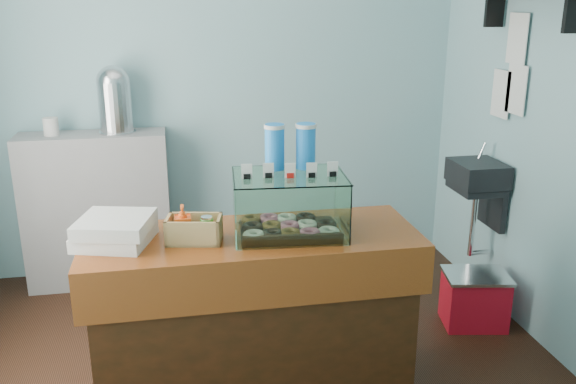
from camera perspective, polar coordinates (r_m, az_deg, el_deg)
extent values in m
plane|color=black|center=(3.56, -3.65, -16.13)|extent=(3.50, 3.50, 0.00)
cube|color=#80B2BB|center=(4.50, -6.50, 10.09)|extent=(3.50, 0.04, 2.80)
cube|color=#80B2BB|center=(1.59, 2.39, -3.41)|extent=(3.50, 0.04, 2.80)
cube|color=#80B2BB|center=(3.66, 24.40, 6.99)|extent=(0.04, 3.00, 2.80)
cube|color=black|center=(4.13, 17.32, 1.68)|extent=(0.30, 0.35, 0.15)
cube|color=black|center=(4.25, 18.63, -0.84)|extent=(0.04, 0.30, 0.35)
cylinder|color=silver|center=(4.22, 17.69, 3.65)|extent=(0.02, 0.02, 0.12)
cylinder|color=silver|center=(4.24, 16.90, -2.88)|extent=(0.04, 0.04, 0.45)
cube|color=black|center=(3.49, 25.29, 14.76)|extent=(0.12, 0.03, 0.18)
cube|color=black|center=(4.17, 18.75, 15.65)|extent=(0.12, 0.03, 0.18)
cube|color=white|center=(4.01, 20.58, 8.95)|extent=(0.01, 0.21, 0.30)
cube|color=white|center=(4.16, 19.31, 8.66)|extent=(0.01, 0.21, 0.30)
cube|color=white|center=(4.03, 20.67, 13.28)|extent=(0.01, 0.21, 0.30)
cube|color=#411D0C|center=(3.13, -3.19, -12.22)|extent=(1.50, 0.56, 0.84)
cube|color=#471B09|center=(2.93, -3.34, -4.55)|extent=(1.60, 0.60, 0.06)
cube|color=#471B09|center=(2.73, -2.49, -9.06)|extent=(1.60, 0.04, 0.18)
cube|color=gray|center=(4.53, -17.36, -1.61)|extent=(1.00, 0.32, 1.10)
cube|color=#361F10|center=(2.94, 0.10, -3.65)|extent=(0.49, 0.37, 0.02)
torus|color=beige|center=(2.81, -3.16, -4.04)|extent=(0.10, 0.10, 0.03)
torus|color=black|center=(2.82, -1.41, -3.98)|extent=(0.10, 0.10, 0.03)
torus|color=brown|center=(2.83, 0.34, -3.91)|extent=(0.10, 0.10, 0.03)
torus|color=#CF617D|center=(2.84, 2.08, -3.83)|extent=(0.10, 0.10, 0.03)
torus|color=beige|center=(2.85, 3.80, -3.76)|extent=(0.10, 0.10, 0.03)
torus|color=black|center=(2.91, -3.29, -3.29)|extent=(0.10, 0.10, 0.03)
torus|color=brown|center=(2.92, -1.59, -3.22)|extent=(0.10, 0.10, 0.03)
torus|color=#CF617D|center=(2.93, 0.10, -3.16)|extent=(0.10, 0.10, 0.03)
torus|color=beige|center=(2.94, 1.78, -3.09)|extent=(0.10, 0.10, 0.03)
torus|color=black|center=(2.95, 3.45, -3.02)|extent=(0.10, 0.10, 0.03)
torus|color=brown|center=(3.01, -3.40, -2.58)|extent=(0.10, 0.10, 0.03)
torus|color=#CF617D|center=(3.02, -1.76, -2.52)|extent=(0.10, 0.10, 0.03)
torus|color=beige|center=(3.02, -0.12, -2.46)|extent=(0.10, 0.10, 0.03)
torus|color=black|center=(3.03, 1.50, -2.40)|extent=(0.10, 0.10, 0.03)
cube|color=white|center=(2.71, 0.55, -2.49)|extent=(0.52, 0.05, 0.28)
cube|color=white|center=(3.07, -0.29, -0.11)|extent=(0.52, 0.05, 0.28)
cube|color=white|center=(2.87, -5.03, -1.40)|extent=(0.04, 0.38, 0.28)
cube|color=white|center=(2.93, 5.14, -1.04)|extent=(0.04, 0.38, 0.28)
cube|color=white|center=(2.85, 0.11, 1.52)|extent=(0.56, 0.43, 0.01)
cube|color=white|center=(2.77, -3.86, 1.87)|extent=(0.05, 0.01, 0.07)
cube|color=black|center=(2.78, -3.85, 1.41)|extent=(0.03, 0.02, 0.02)
cube|color=white|center=(2.78, -1.82, 1.93)|extent=(0.05, 0.01, 0.07)
cube|color=black|center=(2.79, -1.81, 1.48)|extent=(0.03, 0.02, 0.02)
cube|color=white|center=(2.79, 0.22, 1.99)|extent=(0.05, 0.01, 0.07)
cube|color=red|center=(2.80, 0.22, 1.54)|extent=(0.03, 0.02, 0.02)
cube|color=white|center=(2.80, 2.24, 2.05)|extent=(0.05, 0.01, 0.07)
cube|color=black|center=(2.81, 2.24, 1.60)|extent=(0.03, 0.02, 0.02)
cube|color=white|center=(2.82, 4.24, 2.11)|extent=(0.05, 0.01, 0.07)
cube|color=black|center=(2.82, 4.23, 1.66)|extent=(0.03, 0.02, 0.02)
cylinder|color=blue|center=(2.93, -1.26, 4.25)|extent=(0.09, 0.09, 0.22)
cylinder|color=silver|center=(2.91, -1.27, 6.17)|extent=(0.10, 0.10, 0.02)
cylinder|color=blue|center=(2.94, 1.67, 4.32)|extent=(0.09, 0.09, 0.22)
cylinder|color=silver|center=(2.92, 1.69, 6.23)|extent=(0.10, 0.10, 0.02)
cube|color=tan|center=(2.87, -8.73, -4.49)|extent=(0.27, 0.20, 0.01)
cube|color=tan|center=(2.78, -8.99, -3.98)|extent=(0.25, 0.06, 0.12)
cube|color=tan|center=(2.91, -8.58, -3.00)|extent=(0.25, 0.06, 0.12)
cube|color=tan|center=(2.87, -11.11, -3.45)|extent=(0.04, 0.15, 0.12)
cube|color=tan|center=(2.83, -6.42, -3.50)|extent=(0.04, 0.15, 0.12)
imported|color=#F05516|center=(2.84, -9.81, -2.81)|extent=(0.09, 0.09, 0.17)
cylinder|color=#378825|center=(2.84, -7.58, -3.45)|extent=(0.06, 0.06, 0.10)
cylinder|color=silver|center=(2.82, -7.63, -2.41)|extent=(0.05, 0.05, 0.01)
cube|color=silver|center=(2.92, -15.90, -4.00)|extent=(0.39, 0.39, 0.06)
cube|color=silver|center=(2.89, -15.89, -2.91)|extent=(0.38, 0.38, 0.06)
cylinder|color=silver|center=(4.38, -15.67, 5.44)|extent=(0.25, 0.25, 0.01)
cylinder|color=silver|center=(4.35, -15.85, 7.68)|extent=(0.22, 0.22, 0.34)
sphere|color=silver|center=(4.32, -16.04, 9.89)|extent=(0.22, 0.22, 0.22)
cube|color=red|center=(4.07, 17.04, -9.69)|extent=(0.42, 0.34, 0.33)
cube|color=silver|center=(4.00, 17.26, -7.47)|extent=(0.44, 0.37, 0.02)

